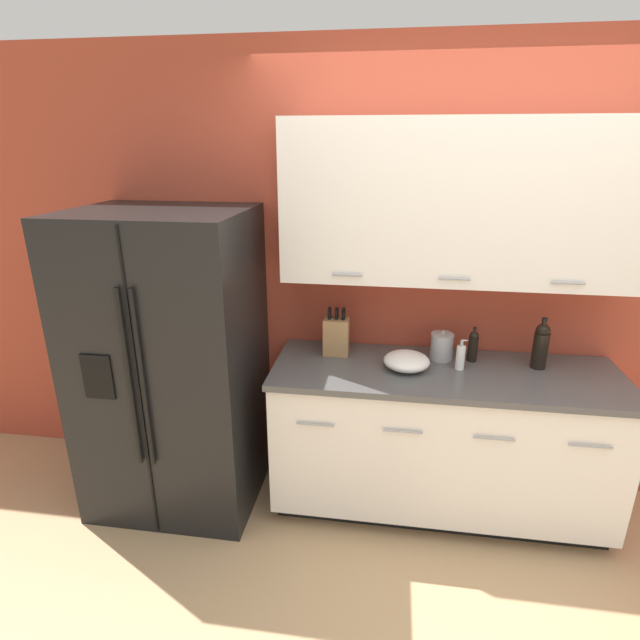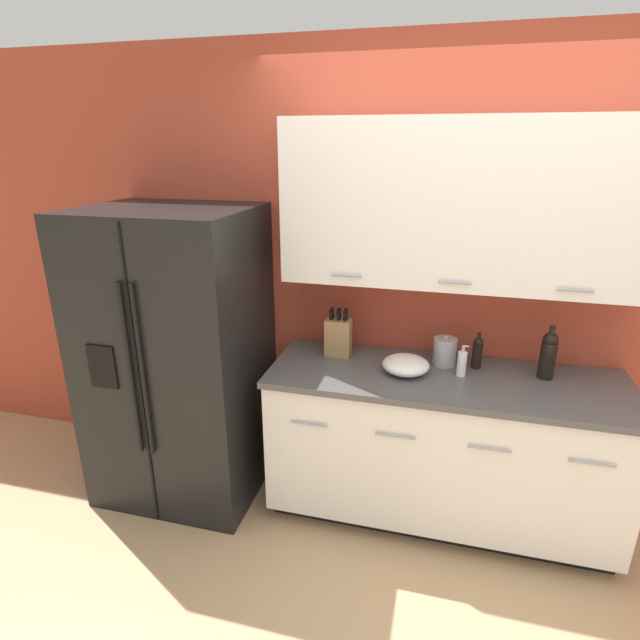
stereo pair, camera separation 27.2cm
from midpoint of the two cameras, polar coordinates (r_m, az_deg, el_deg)
wall_back at (r=2.89m, az=19.93°, el=5.76°), size 10.00×0.39×2.60m
counter_unit at (r=2.99m, az=16.13°, el=-13.78°), size 1.88×0.64×0.90m
refrigerator at (r=3.03m, az=-13.44°, el=-4.15°), size 0.94×0.80×1.73m
knife_block at (r=2.87m, az=4.83°, el=-1.93°), size 0.14×0.10×0.28m
wine_bottle at (r=2.89m, az=27.13°, el=-3.55°), size 0.08×0.08×0.29m
soap_dispenser at (r=2.77m, az=18.65°, el=-4.77°), size 0.05×0.05×0.17m
oil_bottle at (r=2.88m, az=20.16°, el=-3.50°), size 0.05×0.05×0.20m
steel_canister at (r=2.87m, az=16.74°, el=-3.51°), size 0.13×0.13×0.17m
mixing_bowl at (r=2.73m, az=12.62°, el=-5.09°), size 0.25×0.25×0.09m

